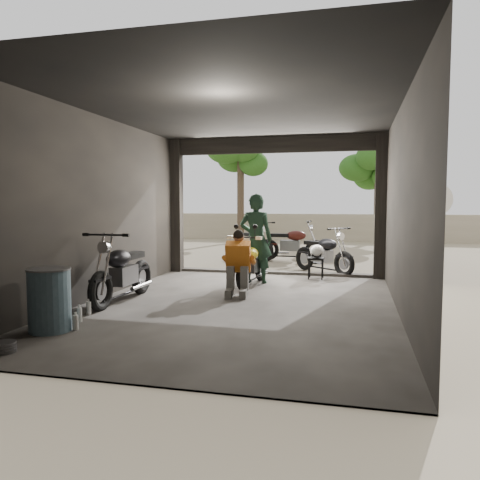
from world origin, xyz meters
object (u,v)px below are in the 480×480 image
at_px(helmet, 317,251).
at_px(oil_drum, 49,301).
at_px(outside_bike_a, 256,240).
at_px(stool, 316,261).
at_px(mechanic, 238,265).
at_px(sign_post, 435,216).
at_px(rider, 256,239).
at_px(outside_bike_c, 324,250).
at_px(main_bike, 252,260).
at_px(left_bike, 122,267).
at_px(outside_bike_b, 292,241).

xyz_separation_m(helmet, oil_drum, (-3.04, -5.14, -0.21)).
xyz_separation_m(outside_bike_a, stool, (2.09, -3.47, -0.16)).
xyz_separation_m(mechanic, sign_post, (3.72, 2.66, 0.82)).
bearing_deg(oil_drum, rider, 66.74).
bearing_deg(stool, outside_bike_c, 83.78).
height_order(main_bike, oil_drum, main_bike).
bearing_deg(outside_bike_a, helmet, -101.03).
xyz_separation_m(rider, stool, (1.18, 0.83, -0.53)).
distance_m(oil_drum, sign_post, 7.88).
xyz_separation_m(main_bike, oil_drum, (-1.82, -4.04, -0.11)).
bearing_deg(rider, stool, -144.75).
xyz_separation_m(oil_drum, sign_post, (5.51, 5.55, 0.99)).
distance_m(left_bike, stool, 4.38).
bearing_deg(outside_bike_c, mechanic, -161.50).
xyz_separation_m(rider, sign_post, (3.67, 1.27, 0.46)).
relative_size(outside_bike_b, stool, 3.60).
bearing_deg(stool, outside_bike_b, 106.43).
distance_m(rider, sign_post, 3.91).
xyz_separation_m(mechanic, oil_drum, (-1.79, -2.89, -0.16)).
distance_m(outside_bike_a, mechanic, 5.76).
height_order(stool, sign_post, sign_post).
bearing_deg(mechanic, left_bike, -159.43).
relative_size(outside_bike_c, stool, 3.42).
bearing_deg(mechanic, stool, 53.25).
distance_m(main_bike, oil_drum, 4.43).
xyz_separation_m(stool, oil_drum, (-3.02, -5.11, 0.01)).
relative_size(mechanic, stool, 2.39).
distance_m(outside_bike_c, sign_post, 2.58).
distance_m(outside_bike_c, stool, 0.97).
height_order(outside_bike_b, oil_drum, outside_bike_b).
bearing_deg(main_bike, oil_drum, -108.30).
bearing_deg(helmet, mechanic, -104.86).
distance_m(outside_bike_b, outside_bike_c, 2.51).
bearing_deg(stool, left_bike, -133.26).
xyz_separation_m(outside_bike_a, outside_bike_c, (2.19, -2.52, -0.01)).
height_order(main_bike, helmet, main_bike).
bearing_deg(left_bike, rider, 52.59).
bearing_deg(outside_bike_b, mechanic, 177.79).
distance_m(main_bike, helmet, 1.64).
xyz_separation_m(left_bike, outside_bike_b, (2.04, 6.42, -0.02)).
height_order(left_bike, helmet, left_bike).
bearing_deg(outside_bike_a, rider, -120.55).
bearing_deg(oil_drum, helmet, 59.42).
xyz_separation_m(left_bike, oil_drum, (-0.02, -1.93, -0.19)).
bearing_deg(oil_drum, sign_post, 45.20).
relative_size(left_bike, oil_drum, 2.15).
height_order(outside_bike_c, oil_drum, outside_bike_c).
bearing_deg(outside_bike_b, helmet, -162.53).
distance_m(stool, sign_post, 2.72).
relative_size(helmet, oil_drum, 0.38).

